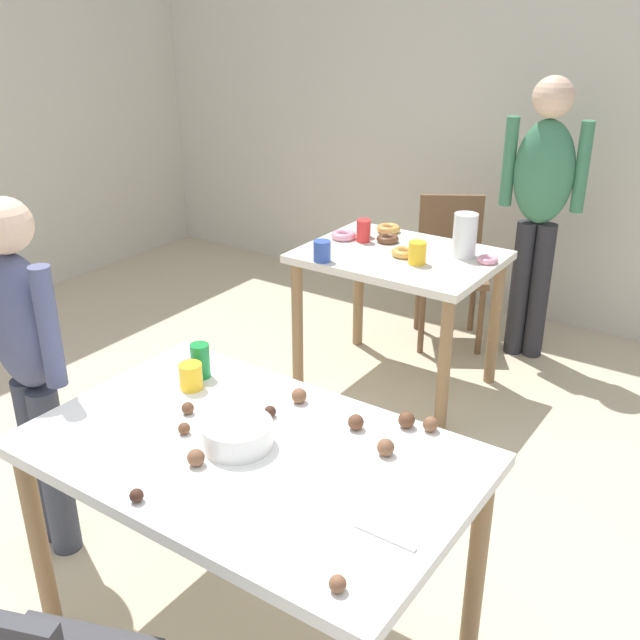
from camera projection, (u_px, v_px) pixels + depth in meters
ground_plane at (222, 629)px, 2.50m from camera, size 6.40×6.40×0.00m
wall_back at (567, 115)px, 4.39m from camera, size 6.40×0.10×2.60m
dining_table_near at (250, 474)px, 2.20m from camera, size 1.32×0.83×0.75m
dining_table_far at (399, 275)px, 3.82m from camera, size 0.97×0.74×0.75m
chair_far_table at (450, 260)px, 4.43m from camera, size 0.55×0.55×0.87m
person_girl_near at (27, 355)px, 2.57m from camera, size 0.46×0.24×1.38m
person_adult_far at (541, 196)px, 4.02m from camera, size 0.45×0.26×1.58m
mixing_bowl at (237, 434)px, 2.16m from camera, size 0.21×0.21×0.08m
soda_can at (200, 361)px, 2.54m from camera, size 0.07×0.07×0.12m
fork_near at (385, 537)px, 1.81m from camera, size 0.17×0.02×0.01m
cup_near_0 at (191, 376)px, 2.47m from camera, size 0.08×0.08×0.09m
cake_ball_0 at (299, 396)px, 2.39m from camera, size 0.05×0.05×0.05m
cake_ball_1 at (407, 420)px, 2.26m from camera, size 0.05×0.05×0.05m
cake_ball_2 at (356, 422)px, 2.25m from camera, size 0.05×0.05×0.05m
cake_ball_3 at (430, 424)px, 2.24m from camera, size 0.05×0.05×0.05m
cake_ball_4 at (338, 584)px, 1.64m from camera, size 0.04×0.04×0.04m
cake_ball_5 at (386, 447)px, 2.12m from camera, size 0.05×0.05×0.05m
cake_ball_6 at (137, 495)px, 1.93m from camera, size 0.04×0.04×0.04m
cake_ball_7 at (196, 458)px, 2.08m from camera, size 0.05×0.05×0.05m
cake_ball_8 at (191, 364)px, 2.61m from camera, size 0.04×0.04×0.04m
cake_ball_9 at (188, 408)px, 2.33m from camera, size 0.04×0.04×0.04m
cake_ball_10 at (270, 411)px, 2.32m from camera, size 0.04×0.04×0.04m
cake_ball_11 at (184, 429)px, 2.23m from camera, size 0.04×0.04×0.04m
pitcher_far at (465, 235)px, 3.68m from camera, size 0.12×0.12×0.22m
cup_far_0 at (364, 228)px, 4.00m from camera, size 0.07×0.07×0.10m
cup_far_1 at (363, 231)px, 3.92m from camera, size 0.07×0.07×0.12m
cup_far_2 at (417, 253)px, 3.60m from camera, size 0.09×0.09×0.11m
cup_far_3 at (322, 251)px, 3.64m from camera, size 0.09×0.09×0.10m
donut_far_0 at (487, 260)px, 3.63m from camera, size 0.10×0.10×0.03m
donut_far_1 at (404, 252)px, 3.72m from camera, size 0.13×0.13×0.04m
donut_far_2 at (388, 239)px, 3.93m from camera, size 0.12×0.12×0.04m
donut_far_3 at (388, 229)px, 4.09m from camera, size 0.13×0.13×0.04m
donut_far_4 at (344, 235)px, 3.98m from camera, size 0.13×0.13×0.04m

